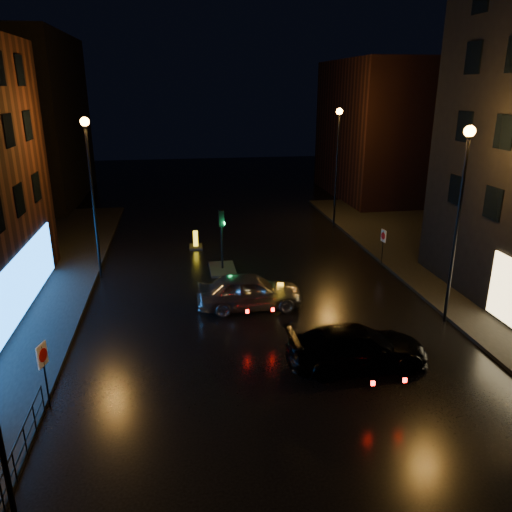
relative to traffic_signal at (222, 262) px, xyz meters
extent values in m
plane|color=black|center=(1.20, -14.00, -0.50)|extent=(120.00, 120.00, 0.00)
cube|color=black|center=(-14.80, 21.00, 6.50)|extent=(8.00, 16.00, 14.00)
cube|color=black|center=(16.20, 18.00, 5.50)|extent=(8.00, 14.00, 12.00)
cylinder|color=black|center=(-6.60, 0.00, 3.50)|extent=(0.14, 0.14, 8.00)
cylinder|color=black|center=(-6.60, 0.00, 7.50)|extent=(0.20, 0.20, 0.25)
sphere|color=orange|center=(-6.60, 0.00, 7.65)|extent=(0.44, 0.44, 0.44)
cylinder|color=black|center=(9.00, -8.00, 3.50)|extent=(0.14, 0.14, 8.00)
cylinder|color=black|center=(9.00, -8.00, 7.50)|extent=(0.20, 0.20, 0.25)
sphere|color=orange|center=(9.00, -8.00, 7.65)|extent=(0.44, 0.44, 0.44)
cylinder|color=black|center=(9.00, 8.00, 3.50)|extent=(0.14, 0.14, 8.00)
cylinder|color=black|center=(9.00, 8.00, 7.50)|extent=(0.20, 0.20, 0.25)
sphere|color=orange|center=(9.00, 8.00, 7.65)|extent=(0.44, 0.44, 0.44)
cube|color=black|center=(0.00, 0.00, -0.44)|extent=(1.40, 2.40, 0.12)
cylinder|color=black|center=(0.00, 0.00, 0.90)|extent=(0.12, 0.12, 2.80)
cube|color=black|center=(0.00, 0.00, 2.50)|extent=(0.28, 0.22, 0.90)
cylinder|color=#0CFF59|center=(0.14, 0.00, 2.22)|extent=(0.05, 0.18, 0.18)
cylinder|color=black|center=(-6.80, -15.00, 0.47)|extent=(0.05, 6.00, 0.05)
cylinder|color=black|center=(-6.80, -15.00, 0.00)|extent=(0.04, 6.00, 0.04)
cylinder|color=black|center=(-6.80, -15.00, 0.00)|extent=(0.04, 0.04, 1.00)
cylinder|color=black|center=(-6.80, -12.00, 0.00)|extent=(0.04, 0.04, 1.00)
imported|color=#93949A|center=(0.78, -5.18, 0.32)|extent=(4.86, 1.97, 1.65)
imported|color=black|center=(3.92, -10.86, 0.25)|extent=(5.21, 2.13, 1.51)
cube|color=black|center=(2.25, -5.09, -0.45)|extent=(1.09, 1.40, 0.10)
cube|color=yellow|center=(2.25, -5.09, 0.07)|extent=(0.32, 0.25, 1.03)
cube|color=black|center=(2.25, -5.09, 0.07)|extent=(0.31, 0.09, 0.62)
cube|color=black|center=(-1.29, 4.41, -0.45)|extent=(0.87, 1.27, 0.10)
cube|color=yellow|center=(-1.29, 4.41, 0.07)|extent=(0.30, 0.19, 1.04)
cube|color=black|center=(-1.29, 4.41, 0.07)|extent=(0.31, 0.03, 0.62)
cylinder|color=black|center=(-6.70, -11.72, 0.60)|extent=(0.06, 0.06, 2.20)
cube|color=white|center=(-6.70, -11.72, 1.40)|extent=(0.19, 0.54, 0.75)
cylinder|color=#B20C0C|center=(-6.67, -11.73, 1.40)|extent=(0.14, 0.43, 0.44)
cylinder|color=black|center=(9.10, -0.70, 0.53)|extent=(0.06, 0.06, 2.07)
cube|color=silver|center=(9.10, -0.70, 1.28)|extent=(0.10, 0.52, 0.70)
cylinder|color=#B20C0C|center=(9.07, -0.71, 1.28)|extent=(0.06, 0.41, 0.41)
camera|label=1|loc=(-2.30, -26.23, 9.30)|focal=35.00mm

